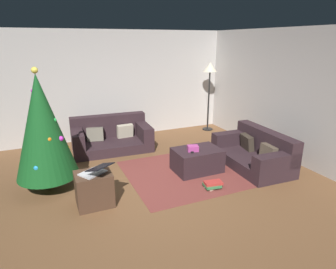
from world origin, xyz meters
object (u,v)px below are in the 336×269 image
object	(u,v)px
book_stack	(213,185)
christmas_tree	(42,127)
gift_box	(193,148)
couch_right	(256,153)
corner_lamp	(210,73)
couch_left	(111,137)
ottoman	(197,160)
laptop	(95,171)
tv_remote	(191,151)
side_table	(94,189)

from	to	relation	value
book_stack	christmas_tree	bearing A→B (deg)	156.12
gift_box	book_stack	distance (m)	0.80
book_stack	gift_box	bearing A→B (deg)	91.70
couch_right	corner_lamp	size ratio (longest dim) A/B	0.91
couch_left	ottoman	size ratio (longest dim) A/B	2.02
christmas_tree	corner_lamp	world-z (taller)	christmas_tree
christmas_tree	laptop	distance (m)	1.18
couch_left	corner_lamp	xyz separation A→B (m)	(2.78, 0.40, 1.27)
couch_right	christmas_tree	distance (m)	3.88
tv_remote	laptop	distance (m)	1.85
book_stack	corner_lamp	world-z (taller)	corner_lamp
couch_left	corner_lamp	world-z (taller)	corner_lamp
couch_left	christmas_tree	size ratio (longest dim) A/B	0.88
ottoman	book_stack	world-z (taller)	ottoman
book_stack	couch_right	bearing A→B (deg)	20.64
christmas_tree	book_stack	bearing A→B (deg)	-23.88
gift_box	corner_lamp	xyz separation A→B (m)	(1.69, 2.27, 1.07)
tv_remote	book_stack	distance (m)	0.76
couch_left	couch_right	xyz separation A→B (m)	(2.37, -2.07, -0.01)
couch_left	side_table	xyz separation A→B (m)	(-0.78, -2.27, -0.02)
side_table	book_stack	xyz separation A→B (m)	(1.89, -0.28, -0.19)
ottoman	corner_lamp	world-z (taller)	corner_lamp
ottoman	corner_lamp	xyz separation A→B (m)	(1.57, 2.23, 1.33)
couch_right	tv_remote	xyz separation A→B (m)	(-1.33, 0.17, 0.17)
ottoman	laptop	world-z (taller)	laptop
corner_lamp	gift_box	bearing A→B (deg)	-126.74
couch_right	corner_lamp	distance (m)	2.81
ottoman	side_table	distance (m)	2.03
ottoman	tv_remote	xyz separation A→B (m)	(-0.16, -0.06, 0.23)
laptop	gift_box	bearing A→B (deg)	13.93
tv_remote	laptop	bearing A→B (deg)	-151.56
couch_right	book_stack	xyz separation A→B (m)	(-1.27, -0.48, -0.20)
tv_remote	corner_lamp	distance (m)	3.08
couch_right	christmas_tree	bearing A→B (deg)	82.94
christmas_tree	side_table	world-z (taller)	christmas_tree
gift_box	book_stack	bearing A→B (deg)	-88.30
ottoman	christmas_tree	xyz separation A→B (m)	(-2.57, 0.38, 0.85)
gift_box	laptop	distance (m)	1.89
couch_right	ottoman	size ratio (longest dim) A/B	1.91
ottoman	laptop	xyz separation A→B (m)	(-1.95, -0.49, 0.36)
corner_lamp	side_table	bearing A→B (deg)	-143.12
couch_right	corner_lamp	bearing A→B (deg)	-6.99
laptop	ottoman	bearing A→B (deg)	14.18
gift_box	laptop	bearing A→B (deg)	-166.07
tv_remote	christmas_tree	size ratio (longest dim) A/B	0.08
ottoman	corner_lamp	bearing A→B (deg)	54.76
couch_right	ottoman	bearing A→B (deg)	80.80
gift_box	couch_right	bearing A→B (deg)	-8.86
tv_remote	side_table	world-z (taller)	side_table
ottoman	corner_lamp	distance (m)	3.04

